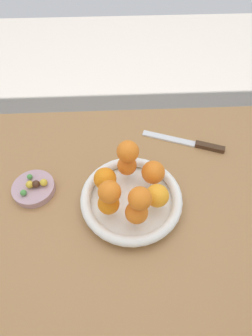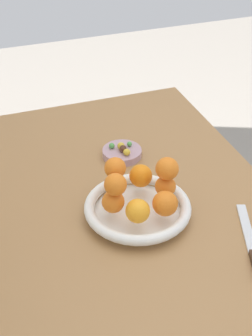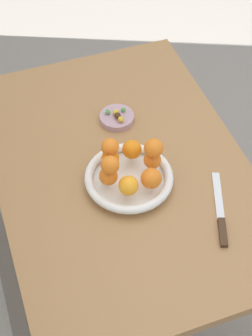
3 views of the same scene
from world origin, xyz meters
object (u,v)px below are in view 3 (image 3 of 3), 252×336
orange_7 (154,148)px  orange_8 (110,147)px  candy_ball_1 (123,110)px  orange_2 (151,178)px  candy_dish (117,118)px  candy_ball_4 (108,112)px  orange_3 (152,160)px  candy_ball_0 (118,115)px  dining_table (121,183)px  fruit_bowl (130,178)px  orange_1 (128,186)px  candy_ball_2 (116,112)px  orange_6 (110,165)px  candy_ball_3 (121,119)px  knife (220,214)px  orange_0 (108,176)px  orange_4 (132,149)px  orange_5 (110,158)px

orange_7 → orange_8: size_ratio=1.08×
candy_ball_1 → orange_2: bearing=174.5°
candy_dish → candy_ball_4: size_ratio=6.85×
orange_3 → candy_ball_0: bearing=5.8°
dining_table → fruit_bowl: fruit_bowl is taller
orange_1 → candy_ball_2: (0.33, -0.07, -0.04)m
orange_1 → orange_6: (0.05, 0.04, 0.05)m
orange_3 → orange_6: bearing=98.8°
fruit_bowl → orange_6: bearing=101.7°
candy_dish → candy_ball_3: bearing=-173.8°
orange_8 → knife: orange_8 is taller
orange_7 → knife: size_ratio=0.23×
orange_8 → candy_ball_4: bearing=-16.0°
orange_0 → candy_ball_2: (0.28, -0.12, -0.03)m
orange_3 → candy_ball_3: size_ratio=2.57×
orange_6 → candy_ball_3: bearing=-25.3°
candy_ball_1 → candy_ball_4: bearing=82.6°
orange_4 → candy_dish: bearing=-5.4°
orange_1 → orange_4: size_ratio=0.99×
orange_1 → orange_2: bearing=-88.4°
fruit_bowl → orange_0: (-0.01, 0.07, 0.05)m
dining_table → orange_6: size_ratio=20.59×
dining_table → orange_5: bearing=111.5°
orange_7 → candy_ball_4: bearing=10.4°
fruit_bowl → orange_6: 0.12m
orange_0 → orange_8: bearing=-23.5°
orange_4 → candy_ball_1: 0.22m
orange_0 → orange_5: (0.06, -0.03, -0.00)m
orange_5 → orange_7: (-0.05, -0.11, 0.05)m
orange_5 → knife: (-0.26, -0.24, -0.06)m
orange_6 → orange_7: bearing=-82.2°
orange_7 → orange_4: bearing=36.3°
candy_ball_1 → candy_ball_2: 0.03m
candy_ball_1 → orange_0: bearing=153.0°
orange_5 → candy_ball_0: (0.19, -0.09, -0.03)m
orange_5 → candy_ball_1: orange_5 is taller
orange_0 → orange_2: bearing=-114.6°
dining_table → orange_5: 0.16m
candy_dish → orange_3: bearing=-174.6°
candy_ball_0 → orange_7: bearing=-174.0°
orange_8 → candy_ball_4: size_ratio=3.18×
orange_4 → candy_ball_1: size_ratio=3.95×
candy_dish → orange_8: bearing=156.7°
orange_0 → orange_4: orange_4 is taller
orange_2 → orange_7: 0.09m
dining_table → orange_2: size_ratio=18.09×
orange_5 → orange_6: bearing=162.1°
orange_3 → candy_ball_1: 0.27m
orange_4 → candy_ball_1: (0.21, -0.05, -0.04)m
dining_table → orange_4: 0.16m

